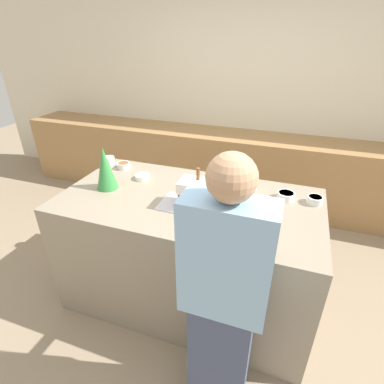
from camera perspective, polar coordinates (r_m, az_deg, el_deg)
name	(u,v)px	position (r m, az deg, el deg)	size (l,w,h in m)	color
ground_plane	(189,293)	(2.77, -0.53, -18.72)	(12.00, 12.00, 0.00)	gray
wall_back	(246,97)	(4.01, 10.25, 17.38)	(8.00, 0.05, 2.60)	beige
back_cabinet_block	(236,169)	(3.95, 8.36, 4.44)	(6.00, 0.60, 0.90)	#9E7547
kitchen_island	(189,250)	(2.45, -0.58, -11.07)	(1.89, 0.99, 0.95)	gray
baking_tray	(191,205)	(2.09, -0.13, -2.53)	(0.44, 0.27, 0.01)	#B2B2BC
gingerbread_house	(191,192)	(2.04, -0.12, 0.01)	(0.16, 0.17, 0.27)	brown
decorative_tree	(105,168)	(2.35, -16.19, 4.37)	(0.16, 0.16, 0.33)	#33843D
candy_bowl_near_tray_right	(124,165)	(2.72, -12.91, 4.98)	(0.11, 0.11, 0.05)	silver
candy_bowl_front_corner	(315,200)	(2.27, 22.36, -1.35)	(0.11, 0.11, 0.05)	white
candy_bowl_far_right	(240,207)	(2.06, 9.20, -2.76)	(0.10, 0.10, 0.04)	white
candy_bowl_near_tray_left	(190,180)	(2.41, -0.47, 2.39)	(0.13, 0.13, 0.04)	white
candy_bowl_behind_tray	(142,177)	(2.49, -9.45, 2.92)	(0.12, 0.12, 0.04)	white
candy_bowl_center_rear	(286,195)	(2.26, 17.44, -0.63)	(0.13, 0.13, 0.05)	white
candy_bowl_far_left	(249,186)	(2.34, 10.89, 1.11)	(0.12, 0.12, 0.04)	silver
mug	(109,162)	(2.77, -15.45, 5.51)	(0.09, 0.09, 0.10)	white
person	(223,299)	(1.61, 6.01, -19.59)	(0.43, 0.53, 1.62)	#424C6B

